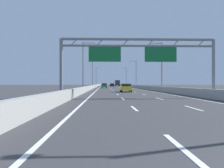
# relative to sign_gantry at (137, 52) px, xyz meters

# --- Properties ---
(ground_plane) EXTENTS (260.00, 260.00, 0.00)m
(ground_plane) POSITION_rel_sign_gantry_xyz_m (0.13, 76.45, -4.82)
(ground_plane) COLOR #38383A
(lane_dash_left_0) EXTENTS (0.16, 3.00, 0.01)m
(lane_dash_left_0) POSITION_rel_sign_gantry_xyz_m (-1.67, -20.05, -4.82)
(lane_dash_left_0) COLOR white
(lane_dash_left_0) RESTS_ON ground_plane
(lane_dash_left_1) EXTENTS (0.16, 3.00, 0.01)m
(lane_dash_left_1) POSITION_rel_sign_gantry_xyz_m (-1.67, -11.05, -4.82)
(lane_dash_left_1) COLOR white
(lane_dash_left_1) RESTS_ON ground_plane
(lane_dash_left_2) EXTENTS (0.16, 3.00, 0.01)m
(lane_dash_left_2) POSITION_rel_sign_gantry_xyz_m (-1.67, -2.05, -4.82)
(lane_dash_left_2) COLOR white
(lane_dash_left_2) RESTS_ON ground_plane
(lane_dash_left_3) EXTENTS (0.16, 3.00, 0.01)m
(lane_dash_left_3) POSITION_rel_sign_gantry_xyz_m (-1.67, 6.95, -4.82)
(lane_dash_left_3) COLOR white
(lane_dash_left_3) RESTS_ON ground_plane
(lane_dash_left_4) EXTENTS (0.16, 3.00, 0.01)m
(lane_dash_left_4) POSITION_rel_sign_gantry_xyz_m (-1.67, 15.95, -4.82)
(lane_dash_left_4) COLOR white
(lane_dash_left_4) RESTS_ON ground_plane
(lane_dash_left_5) EXTENTS (0.16, 3.00, 0.01)m
(lane_dash_left_5) POSITION_rel_sign_gantry_xyz_m (-1.67, 24.95, -4.82)
(lane_dash_left_5) COLOR white
(lane_dash_left_5) RESTS_ON ground_plane
(lane_dash_left_6) EXTENTS (0.16, 3.00, 0.01)m
(lane_dash_left_6) POSITION_rel_sign_gantry_xyz_m (-1.67, 33.95, -4.82)
(lane_dash_left_6) COLOR white
(lane_dash_left_6) RESTS_ON ground_plane
(lane_dash_left_7) EXTENTS (0.16, 3.00, 0.01)m
(lane_dash_left_7) POSITION_rel_sign_gantry_xyz_m (-1.67, 42.95, -4.82)
(lane_dash_left_7) COLOR white
(lane_dash_left_7) RESTS_ON ground_plane
(lane_dash_left_8) EXTENTS (0.16, 3.00, 0.01)m
(lane_dash_left_8) POSITION_rel_sign_gantry_xyz_m (-1.67, 51.95, -4.82)
(lane_dash_left_8) COLOR white
(lane_dash_left_8) RESTS_ON ground_plane
(lane_dash_left_9) EXTENTS (0.16, 3.00, 0.01)m
(lane_dash_left_9) POSITION_rel_sign_gantry_xyz_m (-1.67, 60.95, -4.82)
(lane_dash_left_9) COLOR white
(lane_dash_left_9) RESTS_ON ground_plane
(lane_dash_left_10) EXTENTS (0.16, 3.00, 0.01)m
(lane_dash_left_10) POSITION_rel_sign_gantry_xyz_m (-1.67, 69.95, -4.82)
(lane_dash_left_10) COLOR white
(lane_dash_left_10) RESTS_ON ground_plane
(lane_dash_left_11) EXTENTS (0.16, 3.00, 0.01)m
(lane_dash_left_11) POSITION_rel_sign_gantry_xyz_m (-1.67, 78.95, -4.82)
(lane_dash_left_11) COLOR white
(lane_dash_left_11) RESTS_ON ground_plane
(lane_dash_left_12) EXTENTS (0.16, 3.00, 0.01)m
(lane_dash_left_12) POSITION_rel_sign_gantry_xyz_m (-1.67, 87.95, -4.82)
(lane_dash_left_12) COLOR white
(lane_dash_left_12) RESTS_ON ground_plane
(lane_dash_left_13) EXTENTS (0.16, 3.00, 0.01)m
(lane_dash_left_13) POSITION_rel_sign_gantry_xyz_m (-1.67, 96.95, -4.82)
(lane_dash_left_13) COLOR white
(lane_dash_left_13) RESTS_ON ground_plane
(lane_dash_left_14) EXTENTS (0.16, 3.00, 0.01)m
(lane_dash_left_14) POSITION_rel_sign_gantry_xyz_m (-1.67, 105.95, -4.82)
(lane_dash_left_14) COLOR white
(lane_dash_left_14) RESTS_ON ground_plane
(lane_dash_left_15) EXTENTS (0.16, 3.00, 0.01)m
(lane_dash_left_15) POSITION_rel_sign_gantry_xyz_m (-1.67, 114.95, -4.82)
(lane_dash_left_15) COLOR white
(lane_dash_left_15) RESTS_ON ground_plane
(lane_dash_left_16) EXTENTS (0.16, 3.00, 0.01)m
(lane_dash_left_16) POSITION_rel_sign_gantry_xyz_m (-1.67, 123.95, -4.82)
(lane_dash_left_16) COLOR white
(lane_dash_left_16) RESTS_ON ground_plane
(lane_dash_left_17) EXTENTS (0.16, 3.00, 0.01)m
(lane_dash_left_17) POSITION_rel_sign_gantry_xyz_m (-1.67, 132.95, -4.82)
(lane_dash_left_17) COLOR white
(lane_dash_left_17) RESTS_ON ground_plane
(lane_dash_right_1) EXTENTS (0.16, 3.00, 0.01)m
(lane_dash_right_1) POSITION_rel_sign_gantry_xyz_m (1.93, -11.05, -4.82)
(lane_dash_right_1) COLOR white
(lane_dash_right_1) RESTS_ON ground_plane
(lane_dash_right_2) EXTENTS (0.16, 3.00, 0.01)m
(lane_dash_right_2) POSITION_rel_sign_gantry_xyz_m (1.93, -2.05, -4.82)
(lane_dash_right_2) COLOR white
(lane_dash_right_2) RESTS_ON ground_plane
(lane_dash_right_3) EXTENTS (0.16, 3.00, 0.01)m
(lane_dash_right_3) POSITION_rel_sign_gantry_xyz_m (1.93, 6.95, -4.82)
(lane_dash_right_3) COLOR white
(lane_dash_right_3) RESTS_ON ground_plane
(lane_dash_right_4) EXTENTS (0.16, 3.00, 0.01)m
(lane_dash_right_4) POSITION_rel_sign_gantry_xyz_m (1.93, 15.95, -4.82)
(lane_dash_right_4) COLOR white
(lane_dash_right_4) RESTS_ON ground_plane
(lane_dash_right_5) EXTENTS (0.16, 3.00, 0.01)m
(lane_dash_right_5) POSITION_rel_sign_gantry_xyz_m (1.93, 24.95, -4.82)
(lane_dash_right_5) COLOR white
(lane_dash_right_5) RESTS_ON ground_plane
(lane_dash_right_6) EXTENTS (0.16, 3.00, 0.01)m
(lane_dash_right_6) POSITION_rel_sign_gantry_xyz_m (1.93, 33.95, -4.82)
(lane_dash_right_6) COLOR white
(lane_dash_right_6) RESTS_ON ground_plane
(lane_dash_right_7) EXTENTS (0.16, 3.00, 0.01)m
(lane_dash_right_7) POSITION_rel_sign_gantry_xyz_m (1.93, 42.95, -4.82)
(lane_dash_right_7) COLOR white
(lane_dash_right_7) RESTS_ON ground_plane
(lane_dash_right_8) EXTENTS (0.16, 3.00, 0.01)m
(lane_dash_right_8) POSITION_rel_sign_gantry_xyz_m (1.93, 51.95, -4.82)
(lane_dash_right_8) COLOR white
(lane_dash_right_8) RESTS_ON ground_plane
(lane_dash_right_9) EXTENTS (0.16, 3.00, 0.01)m
(lane_dash_right_9) POSITION_rel_sign_gantry_xyz_m (1.93, 60.95, -4.82)
(lane_dash_right_9) COLOR white
(lane_dash_right_9) RESTS_ON ground_plane
(lane_dash_right_10) EXTENTS (0.16, 3.00, 0.01)m
(lane_dash_right_10) POSITION_rel_sign_gantry_xyz_m (1.93, 69.95, -4.82)
(lane_dash_right_10) COLOR white
(lane_dash_right_10) RESTS_ON ground_plane
(lane_dash_right_11) EXTENTS (0.16, 3.00, 0.01)m
(lane_dash_right_11) POSITION_rel_sign_gantry_xyz_m (1.93, 78.95, -4.82)
(lane_dash_right_11) COLOR white
(lane_dash_right_11) RESTS_ON ground_plane
(lane_dash_right_12) EXTENTS (0.16, 3.00, 0.01)m
(lane_dash_right_12) POSITION_rel_sign_gantry_xyz_m (1.93, 87.95, -4.82)
(lane_dash_right_12) COLOR white
(lane_dash_right_12) RESTS_ON ground_plane
(lane_dash_right_13) EXTENTS (0.16, 3.00, 0.01)m
(lane_dash_right_13) POSITION_rel_sign_gantry_xyz_m (1.93, 96.95, -4.82)
(lane_dash_right_13) COLOR white
(lane_dash_right_13) RESTS_ON ground_plane
(lane_dash_right_14) EXTENTS (0.16, 3.00, 0.01)m
(lane_dash_right_14) POSITION_rel_sign_gantry_xyz_m (1.93, 105.95, -4.82)
(lane_dash_right_14) COLOR white
(lane_dash_right_14) RESTS_ON ground_plane
(lane_dash_right_15) EXTENTS (0.16, 3.00, 0.01)m
(lane_dash_right_15) POSITION_rel_sign_gantry_xyz_m (1.93, 114.95, -4.82)
(lane_dash_right_15) COLOR white
(lane_dash_right_15) RESTS_ON ground_plane
(lane_dash_right_16) EXTENTS (0.16, 3.00, 0.01)m
(lane_dash_right_16) POSITION_rel_sign_gantry_xyz_m (1.93, 123.95, -4.82)
(lane_dash_right_16) COLOR white
(lane_dash_right_16) RESTS_ON ground_plane
(lane_dash_right_17) EXTENTS (0.16, 3.00, 0.01)m
(lane_dash_right_17) POSITION_rel_sign_gantry_xyz_m (1.93, 132.95, -4.82)
(lane_dash_right_17) COLOR white
(lane_dash_right_17) RESTS_ON ground_plane
(edge_line_left) EXTENTS (0.16, 176.00, 0.01)m
(edge_line_left) POSITION_rel_sign_gantry_xyz_m (-5.12, 64.45, -4.82)
(edge_line_left) COLOR white
(edge_line_left) RESTS_ON ground_plane
(edge_line_right) EXTENTS (0.16, 176.00, 0.01)m
(edge_line_right) POSITION_rel_sign_gantry_xyz_m (5.38, 64.45, -4.82)
(edge_line_right) COLOR white
(edge_line_right) RESTS_ON ground_plane
(barrier_left) EXTENTS (0.45, 220.00, 0.95)m
(barrier_left) POSITION_rel_sign_gantry_xyz_m (-6.77, 86.45, -4.35)
(barrier_left) COLOR #9E9E99
(barrier_left) RESTS_ON ground_plane
(barrier_right) EXTENTS (0.45, 220.00, 0.95)m
(barrier_right) POSITION_rel_sign_gantry_xyz_m (7.03, 86.45, -4.35)
(barrier_right) COLOR #9E9E99
(barrier_right) RESTS_ON ground_plane
(sign_gantry) EXTENTS (16.61, 0.36, 6.36)m
(sign_gantry) POSITION_rel_sign_gantry_xyz_m (0.00, 0.00, 0.00)
(sign_gantry) COLOR gray
(sign_gantry) RESTS_ON ground_plane
(streetlamp_left_mid) EXTENTS (2.58, 0.28, 9.50)m
(streetlamp_left_mid) POSITION_rel_sign_gantry_xyz_m (-7.33, 21.58, 0.57)
(streetlamp_left_mid) COLOR slate
(streetlamp_left_mid) RESTS_ON ground_plane
(streetlamp_right_mid) EXTENTS (2.58, 0.28, 9.50)m
(streetlamp_right_mid) POSITION_rel_sign_gantry_xyz_m (7.60, 21.58, 0.57)
(streetlamp_right_mid) COLOR slate
(streetlamp_right_mid) RESTS_ON ground_plane
(streetlamp_left_far) EXTENTS (2.58, 0.28, 9.50)m
(streetlamp_left_far) POSITION_rel_sign_gantry_xyz_m (-7.33, 59.76, 0.57)
(streetlamp_left_far) COLOR slate
(streetlamp_left_far) RESTS_ON ground_plane
(streetlamp_right_far) EXTENTS (2.58, 0.28, 9.50)m
(streetlamp_right_far) POSITION_rel_sign_gantry_xyz_m (7.60, 59.76, 0.57)
(streetlamp_right_far) COLOR slate
(streetlamp_right_far) RESTS_ON ground_plane
(streetlamp_left_distant) EXTENTS (2.58, 0.28, 9.50)m
(streetlamp_left_distant) POSITION_rel_sign_gantry_xyz_m (-7.33, 97.93, 0.57)
(streetlamp_left_distant) COLOR slate
(streetlamp_left_distant) RESTS_ON ground_plane
(streetlamp_right_distant) EXTENTS (2.58, 0.28, 9.50)m
(streetlamp_right_distant) POSITION_rel_sign_gantry_xyz_m (7.60, 97.93, 0.57)
(streetlamp_right_distant) COLOR slate
(streetlamp_right_distant) RESTS_ON ground_plane
(yellow_car) EXTENTS (1.78, 4.35, 1.44)m
(yellow_car) POSITION_rel_sign_gantry_xyz_m (0.26, 16.27, -4.07)
(yellow_car) COLOR yellow
(yellow_car) RESTS_ON ground_plane
(red_car) EXTENTS (1.83, 4.45, 1.49)m
(red_car) POSITION_rel_sign_gantry_xyz_m (-3.50, 97.23, -4.06)
(red_car) COLOR red
(red_car) RESTS_ON ground_plane
(green_car) EXTENTS (1.76, 4.46, 1.46)m
(green_car) POSITION_rel_sign_gantry_xyz_m (-3.45, 51.46, -4.06)
(green_car) COLOR #1E7A38
(green_car) RESTS_ON ground_plane
(blue_car) EXTENTS (1.77, 4.49, 1.47)m
(blue_car) POSITION_rel_sign_gantry_xyz_m (-3.41, 106.14, -4.07)
(blue_car) COLOR #2347AD
(blue_car) RESTS_ON ground_plane
(black_car) EXTENTS (1.84, 4.43, 1.45)m
(black_car) POSITION_rel_sign_gantry_xyz_m (0.03, 82.44, -4.08)
(black_car) COLOR black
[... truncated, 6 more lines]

